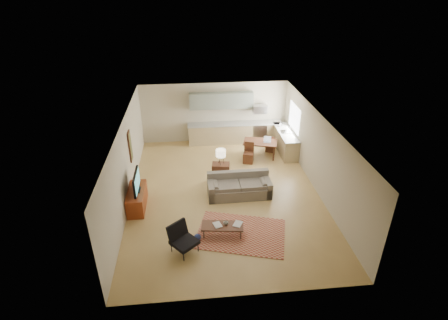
{
  "coord_description": "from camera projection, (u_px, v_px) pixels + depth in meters",
  "views": [
    {
      "loc": [
        -1.09,
        -10.3,
        6.81
      ],
      "look_at": [
        0.0,
        0.3,
        1.15
      ],
      "focal_mm": 28.0,
      "sensor_mm": 36.0,
      "label": 1
    }
  ],
  "objects": [
    {
      "name": "book_b",
      "position": [
        234.0,
        223.0,
        10.23
      ],
      "size": [
        0.48,
        0.5,
        0.02
      ],
      "primitive_type": "imported",
      "rotation": [
        0.0,
        0.0,
        -0.48
      ],
      "color": "navy",
      "rests_on": "coffee_table"
    },
    {
      "name": "kitchen_counter_back",
      "position": [
        235.0,
        133.0,
        15.88
      ],
      "size": [
        4.26,
        0.64,
        0.92
      ],
      "primitive_type": null,
      "color": "tan",
      "rests_on": "ground"
    },
    {
      "name": "kitchen_range",
      "position": [
        259.0,
        132.0,
        15.98
      ],
      "size": [
        0.62,
        0.62,
        0.9
      ],
      "primitive_type": "cube",
      "color": "#A5A8AD",
      "rests_on": "ground"
    },
    {
      "name": "wall_art_left",
      "position": [
        130.0,
        146.0,
        12.11
      ],
      "size": [
        0.06,
        0.42,
        1.1
      ],
      "primitive_type": null,
      "color": "olive",
      "rests_on": "room"
    },
    {
      "name": "vase",
      "position": [
        226.0,
        222.0,
        10.16
      ],
      "size": [
        0.16,
        0.16,
        0.16
      ],
      "primitive_type": "imported",
      "rotation": [
        0.0,
        0.0,
        -0.02
      ],
      "color": "black",
      "rests_on": "coffee_table"
    },
    {
      "name": "dining_chair_near",
      "position": [
        248.0,
        153.0,
        14.15
      ],
      "size": [
        0.5,
        0.52,
        0.84
      ],
      "primitive_type": null,
      "rotation": [
        0.0,
        0.0,
        -0.29
      ],
      "color": "#3E1F12",
      "rests_on": "floor"
    },
    {
      "name": "rug",
      "position": [
        241.0,
        233.0,
        10.38
      ],
      "size": [
        2.95,
        2.41,
        0.02
      ],
      "primitive_type": "cube",
      "rotation": [
        0.0,
        0.0,
        -0.28
      ],
      "color": "maroon",
      "rests_on": "floor"
    },
    {
      "name": "triptych",
      "position": [
        212.0,
        104.0,
        15.44
      ],
      "size": [
        1.7,
        0.04,
        0.5
      ],
      "primitive_type": null,
      "color": "#F8EDC3",
      "rests_on": "room"
    },
    {
      "name": "tv_credenza",
      "position": [
        137.0,
        199.0,
        11.44
      ],
      "size": [
        0.54,
        1.4,
        0.65
      ],
      "primitive_type": null,
      "color": "maroon",
      "rests_on": "floor"
    },
    {
      "name": "room",
      "position": [
        225.0,
        159.0,
        11.71
      ],
      "size": [
        9.0,
        9.0,
        9.0
      ],
      "color": "#AF8B4D",
      "rests_on": "ground"
    },
    {
      "name": "laptop",
      "position": [
        267.0,
        140.0,
        14.37
      ],
      "size": [
        0.34,
        0.29,
        0.22
      ],
      "primitive_type": null,
      "rotation": [
        0.0,
        0.0,
        -0.27
      ],
      "color": "#A5A8AD",
      "rests_on": "dining_table"
    },
    {
      "name": "console_table",
      "position": [
        221.0,
        173.0,
        12.85
      ],
      "size": [
        0.69,
        0.51,
        0.74
      ],
      "primitive_type": null,
      "rotation": [
        0.0,
        0.0,
        -0.15
      ],
      "color": "#3E1F12",
      "rests_on": "floor"
    },
    {
      "name": "dining_chair_far",
      "position": [
        271.0,
        143.0,
        15.07
      ],
      "size": [
        0.49,
        0.5,
        0.77
      ],
      "primitive_type": null,
      "rotation": [
        0.0,
        0.0,
        2.73
      ],
      "color": "#3E1F12",
      "rests_on": "floor"
    },
    {
      "name": "table_lamp",
      "position": [
        221.0,
        157.0,
        12.54
      ],
      "size": [
        0.4,
        0.4,
        0.59
      ],
      "primitive_type": null,
      "rotation": [
        0.0,
        0.0,
        -0.13
      ],
      "color": "beige",
      "rests_on": "console_table"
    },
    {
      "name": "dining_table",
      "position": [
        260.0,
        149.0,
        14.64
      ],
      "size": [
        1.54,
        1.14,
        0.69
      ],
      "primitive_type": null,
      "rotation": [
        0.0,
        0.0,
        -0.28
      ],
      "color": "#3E1F12",
      "rests_on": "floor"
    },
    {
      "name": "sofa",
      "position": [
        239.0,
        186.0,
        12.01
      ],
      "size": [
        2.27,
        1.01,
        0.79
      ],
      "primitive_type": null,
      "rotation": [
        0.0,
        0.0,
        0.01
      ],
      "color": "#6B6255",
      "rests_on": "floor"
    },
    {
      "name": "kitchen_microwave",
      "position": [
        260.0,
        109.0,
        15.48
      ],
      "size": [
        0.62,
        0.4,
        0.35
      ],
      "primitive_type": "cube",
      "color": "#A5A8AD",
      "rests_on": "room"
    },
    {
      "name": "book_a",
      "position": [
        214.0,
        226.0,
        10.12
      ],
      "size": [
        0.38,
        0.41,
        0.03
      ],
      "primitive_type": "imported",
      "rotation": [
        0.0,
        0.0,
        0.3
      ],
      "color": "maroon",
      "rests_on": "coffee_table"
    },
    {
      "name": "coffee_table",
      "position": [
        222.0,
        230.0,
        10.24
      ],
      "size": [
        1.28,
        0.64,
        0.37
      ],
      "primitive_type": null,
      "rotation": [
        0.0,
        0.0,
        -0.13
      ],
      "color": "#482819",
      "rests_on": "floor"
    },
    {
      "name": "upper_cabinets",
      "position": [
        221.0,
        101.0,
        15.25
      ],
      "size": [
        2.8,
        0.34,
        0.7
      ],
      "primitive_type": "cube",
      "color": "gray",
      "rests_on": "room"
    },
    {
      "name": "armchair",
      "position": [
        184.0,
        240.0,
        9.53
      ],
      "size": [
        1.03,
        1.03,
        0.83
      ],
      "primitive_type": null,
      "rotation": [
        0.0,
        0.0,
        0.7
      ],
      "color": "black",
      "rests_on": "floor"
    },
    {
      "name": "soap_bottle",
      "position": [
        280.0,
        124.0,
        15.29
      ],
      "size": [
        0.13,
        0.13,
        0.19
      ],
      "primitive_type": "imported",
      "rotation": [
        0.0,
        0.0,
        -0.25
      ],
      "color": "#F8EDC3",
      "rests_on": "kitchen_counter_right"
    },
    {
      "name": "tv",
      "position": [
        136.0,
        182.0,
        11.14
      ],
      "size": [
        0.11,
        1.08,
        0.65
      ],
      "primitive_type": null,
      "color": "black",
      "rests_on": "tv_credenza"
    },
    {
      "name": "window_right",
      "position": [
        294.0,
        118.0,
        14.54
      ],
      "size": [
        0.02,
        1.4,
        1.05
      ],
      "primitive_type": "cube",
      "color": "white",
      "rests_on": "room"
    },
    {
      "name": "kitchen_counter_right",
      "position": [
        285.0,
        142.0,
        15.02
      ],
      "size": [
        0.64,
        2.26,
        0.92
      ],
      "primitive_type": null,
      "color": "tan",
      "rests_on": "ground"
    }
  ]
}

